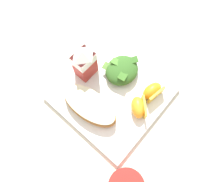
% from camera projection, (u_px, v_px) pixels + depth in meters
% --- Properties ---
extents(ground, '(3.00, 3.00, 0.00)m').
position_uv_depth(ground, '(112.00, 94.00, 0.59)').
color(ground, beige).
extents(white_plate, '(0.28, 0.28, 0.02)m').
position_uv_depth(white_plate, '(112.00, 93.00, 0.58)').
color(white_plate, white).
rests_on(white_plate, ground).
extents(cheesy_pizza_bread, '(0.09, 0.18, 0.04)m').
position_uv_depth(cheesy_pizza_bread, '(89.00, 105.00, 0.54)').
color(cheesy_pizza_bread, '#A87038').
rests_on(cheesy_pizza_bread, white_plate).
extents(green_salad_pile, '(0.11, 0.10, 0.04)m').
position_uv_depth(green_salad_pile, '(122.00, 70.00, 0.58)').
color(green_salad_pile, '#336023').
rests_on(green_salad_pile, white_plate).
extents(milk_carton, '(0.06, 0.05, 0.11)m').
position_uv_depth(milk_carton, '(85.00, 61.00, 0.54)').
color(milk_carton, '#B7332D').
rests_on(milk_carton, white_plate).
extents(orange_wedge_front, '(0.07, 0.07, 0.04)m').
position_uv_depth(orange_wedge_front, '(139.00, 107.00, 0.54)').
color(orange_wedge_front, orange).
rests_on(orange_wedge_front, white_plate).
extents(orange_wedge_middle, '(0.06, 0.05, 0.04)m').
position_uv_depth(orange_wedge_middle, '(152.00, 91.00, 0.55)').
color(orange_wedge_middle, orange).
rests_on(orange_wedge_middle, white_plate).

